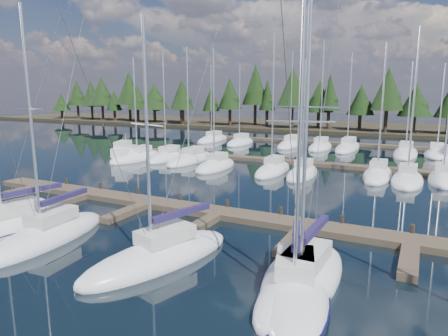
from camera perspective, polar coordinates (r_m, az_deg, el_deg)
The scene contains 12 objects.
ground at distance 38.58m, azimuth 7.74°, elevation -1.92°, with size 260.00×260.00×0.00m, color black.
far_shore at distance 96.74m, azimuth 19.54°, elevation 5.41°, with size 220.00×30.00×0.60m, color #2F281A.
main_dock at distance 27.28m, azimuth -1.06°, elevation -6.79°, with size 44.00×6.13×0.90m.
back_docks at distance 57.13m, azimuth 14.21°, elevation 2.21°, with size 50.00×21.80×0.40m.
front_sailboat_1 at distance 28.35m, azimuth -28.07°, elevation -7.26°, with size 4.82×9.86×14.12m.
front_sailboat_2 at distance 25.48m, azimuth -23.83°, elevation -8.84°, with size 3.44×8.99×13.73m.
front_sailboat_3 at distance 20.91m, azimuth -9.20°, elevation -12.37°, with size 5.29×9.44×12.65m.
front_sailboat_4 at distance 17.74m, azimuth 9.98°, elevation -16.83°, with size 5.09×8.78×13.39m.
front_sailboat_5 at distance 18.56m, azimuth 11.26°, elevation -15.54°, with size 3.09×8.86×14.31m.
back_sailboat_rows at distance 52.74m, azimuth 12.74°, elevation 1.65°, with size 44.59×32.02×16.51m.
motor_yacht_left at distance 51.76m, azimuth -14.03°, elevation 1.62°, with size 5.42×8.35×3.96m.
tree_line at distance 86.75m, azimuth 18.41°, elevation 9.73°, with size 185.30×12.01×14.17m.
Camera 1 is at (12.15, -5.62, 8.48)m, focal length 32.00 mm.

